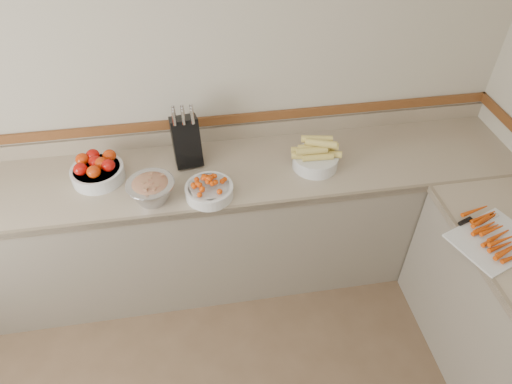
{
  "coord_description": "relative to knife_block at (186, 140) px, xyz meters",
  "views": [
    {
      "loc": [
        0.06,
        -0.41,
        2.62
      ],
      "look_at": [
        0.35,
        1.35,
        1.0
      ],
      "focal_mm": 32.0,
      "sensor_mm": 36.0,
      "label": 1
    }
  ],
  "objects": [
    {
      "name": "back_wall",
      "position": [
        -0.01,
        0.2,
        0.25
      ],
      "size": [
        4.0,
        0.0,
        4.0
      ],
      "primitive_type": "plane",
      "rotation": [
        1.57,
        0.0,
        0.0
      ],
      "color": "#B7AD97",
      "rests_on": "ground_plane"
    },
    {
      "name": "counter_back",
      "position": [
        -0.01,
        -0.12,
        -0.6
      ],
      "size": [
        4.0,
        0.65,
        1.08
      ],
      "color": "gray",
      "rests_on": "ground_plane"
    },
    {
      "name": "knife_block",
      "position": [
        0.0,
        0.0,
        0.0
      ],
      "size": [
        0.18,
        0.21,
        0.38
      ],
      "color": "black",
      "rests_on": "counter_back"
    },
    {
      "name": "tomato_bowl",
      "position": [
        -0.52,
        -0.08,
        -0.09
      ],
      "size": [
        0.3,
        0.3,
        0.15
      ],
      "color": "silver",
      "rests_on": "counter_back"
    },
    {
      "name": "cherry_tomato_bowl",
      "position": [
        0.1,
        -0.33,
        -0.11
      ],
      "size": [
        0.27,
        0.27,
        0.15
      ],
      "color": "silver",
      "rests_on": "counter_back"
    },
    {
      "name": "corn_bowl",
      "position": [
        0.74,
        -0.17,
        -0.08
      ],
      "size": [
        0.3,
        0.27,
        0.2
      ],
      "color": "silver",
      "rests_on": "counter_back"
    },
    {
      "name": "rhubarb_bowl",
      "position": [
        -0.21,
        -0.31,
        -0.08
      ],
      "size": [
        0.26,
        0.26,
        0.15
      ],
      "color": "#B2B2BA",
      "rests_on": "counter_back"
    },
    {
      "name": "cutting_board",
      "position": [
        1.48,
        -0.88,
        -0.14
      ],
      "size": [
        0.48,
        0.43,
        0.06
      ],
      "color": "silver",
      "rests_on": "counter_right"
    }
  ]
}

